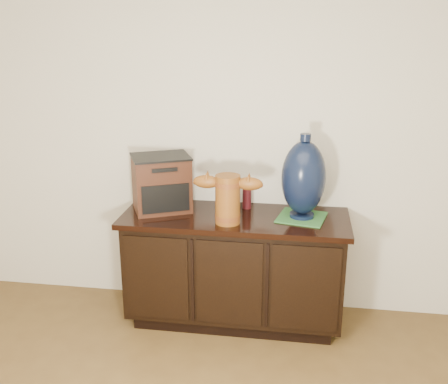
% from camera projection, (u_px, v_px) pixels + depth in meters
% --- Properties ---
extents(room, '(5.00, 5.00, 5.00)m').
position_uv_depth(room, '(100.00, 338.00, 1.11)').
color(room, brown).
rests_on(room, ground).
extents(sideboard, '(1.46, 0.56, 0.75)m').
position_uv_depth(sideboard, '(235.00, 268.00, 3.48)').
color(sideboard, black).
rests_on(sideboard, ground).
extents(terracotta_vessel, '(0.43, 0.16, 0.31)m').
position_uv_depth(terracotta_vessel, '(228.00, 196.00, 3.20)').
color(terracotta_vessel, brown).
rests_on(terracotta_vessel, sideboard).
extents(tv_radio, '(0.46, 0.42, 0.37)m').
position_uv_depth(tv_radio, '(161.00, 183.00, 3.43)').
color(tv_radio, '#37190D').
rests_on(tv_radio, sideboard).
extents(green_mat, '(0.34, 0.34, 0.01)m').
position_uv_depth(green_mat, '(302.00, 217.00, 3.33)').
color(green_mat, '#2D652E').
rests_on(green_mat, sideboard).
extents(lamp_base, '(0.33, 0.33, 0.54)m').
position_uv_depth(lamp_base, '(304.00, 178.00, 3.25)').
color(lamp_base, black).
rests_on(lamp_base, green_mat).
extents(spray_can, '(0.06, 0.06, 0.17)m').
position_uv_depth(spray_can, '(247.00, 196.00, 3.49)').
color(spray_can, '#5B0F16').
rests_on(spray_can, sideboard).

